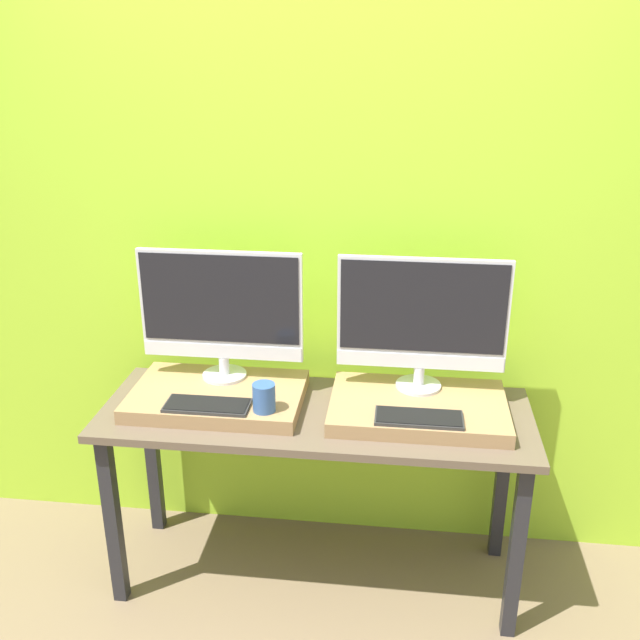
{
  "coord_description": "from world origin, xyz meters",
  "views": [
    {
      "loc": [
        0.3,
        -2.03,
        2.03
      ],
      "look_at": [
        0.0,
        0.42,
        1.06
      ],
      "focal_mm": 40.0,
      "sensor_mm": 36.0,
      "label": 1
    }
  ],
  "objects_px": {
    "monitor_left": "(221,310)",
    "keyboard_right": "(419,418)",
    "monitor_right": "(422,319)",
    "mug": "(264,397)",
    "keyboard_left": "(207,405)"
  },
  "relations": [
    {
      "from": "monitor_right",
      "to": "monitor_left",
      "type": "bearing_deg",
      "value": 180.0
    },
    {
      "from": "monitor_left",
      "to": "keyboard_right",
      "type": "relative_size",
      "value": 2.04
    },
    {
      "from": "mug",
      "to": "keyboard_left",
      "type": "bearing_deg",
      "value": 180.0
    },
    {
      "from": "monitor_right",
      "to": "keyboard_right",
      "type": "xyz_separation_m",
      "value": [
        -0.0,
        -0.25,
        -0.27
      ]
    },
    {
      "from": "monitor_right",
      "to": "mug",
      "type": "bearing_deg",
      "value": -155.14
    },
    {
      "from": "keyboard_right",
      "to": "monitor_left",
      "type": "bearing_deg",
      "value": 161.46
    },
    {
      "from": "mug",
      "to": "monitor_right",
      "type": "distance_m",
      "value": 0.64
    },
    {
      "from": "monitor_left",
      "to": "monitor_right",
      "type": "relative_size",
      "value": 1.0
    },
    {
      "from": "monitor_right",
      "to": "keyboard_right",
      "type": "distance_m",
      "value": 0.37
    },
    {
      "from": "monitor_right",
      "to": "keyboard_right",
      "type": "height_order",
      "value": "monitor_right"
    },
    {
      "from": "monitor_left",
      "to": "monitor_right",
      "type": "xyz_separation_m",
      "value": [
        0.75,
        0.0,
        0.0
      ]
    },
    {
      "from": "keyboard_right",
      "to": "mug",
      "type": "bearing_deg",
      "value": 180.0
    },
    {
      "from": "keyboard_left",
      "to": "mug",
      "type": "distance_m",
      "value": 0.21
    },
    {
      "from": "mug",
      "to": "monitor_right",
      "type": "bearing_deg",
      "value": 24.86
    },
    {
      "from": "monitor_left",
      "to": "keyboard_right",
      "type": "height_order",
      "value": "monitor_left"
    }
  ]
}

